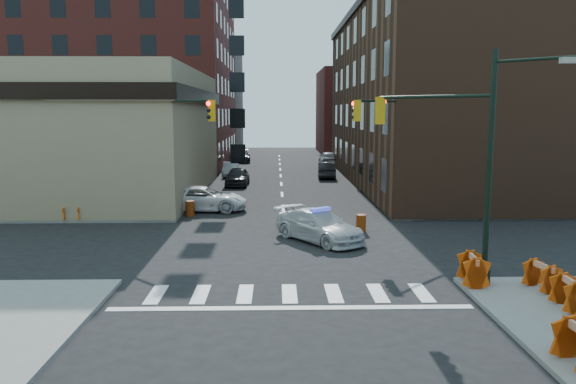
{
  "coord_description": "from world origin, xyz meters",
  "views": [
    {
      "loc": [
        -0.44,
        -25.09,
        6.14
      ],
      "look_at": [
        0.14,
        2.11,
        2.2
      ],
      "focal_mm": 35.0,
      "sensor_mm": 36.0,
      "label": 1
    }
  ],
  "objects_px": {
    "parked_car_wnear": "(237,177)",
    "pedestrian_a": "(164,202)",
    "pickup": "(203,199)",
    "barricade_se_a": "(473,270)",
    "parked_car_enear": "(327,170)",
    "barrel_bank": "(190,209)",
    "police_car": "(319,226)",
    "parked_car_wfar": "(231,169)",
    "barrel_road": "(361,223)",
    "pedestrian_b": "(137,197)",
    "barricade_nw_a": "(162,206)"
  },
  "relations": [
    {
      "from": "pickup",
      "to": "barricade_nw_a",
      "type": "xyz_separation_m",
      "value": [
        -2.09,
        -2.15,
        -0.1
      ]
    },
    {
      "from": "parked_car_wfar",
      "to": "barricade_nw_a",
      "type": "height_order",
      "value": "parked_car_wfar"
    },
    {
      "from": "parked_car_wnear",
      "to": "barrel_bank",
      "type": "height_order",
      "value": "parked_car_wnear"
    },
    {
      "from": "parked_car_wfar",
      "to": "barricade_nw_a",
      "type": "bearing_deg",
      "value": -97.55
    },
    {
      "from": "barricade_nw_a",
      "to": "parked_car_wnear",
      "type": "bearing_deg",
      "value": 73.69
    },
    {
      "from": "pedestrian_b",
      "to": "barrel_road",
      "type": "distance_m",
      "value": 14.09
    },
    {
      "from": "police_car",
      "to": "barrel_road",
      "type": "height_order",
      "value": "police_car"
    },
    {
      "from": "parked_car_wfar",
      "to": "pedestrian_b",
      "type": "bearing_deg",
      "value": -103.63
    },
    {
      "from": "pickup",
      "to": "barricade_nw_a",
      "type": "bearing_deg",
      "value": 137.54
    },
    {
      "from": "police_car",
      "to": "parked_car_wfar",
      "type": "distance_m",
      "value": 27.44
    },
    {
      "from": "police_car",
      "to": "pedestrian_a",
      "type": "bearing_deg",
      "value": 112.47
    },
    {
      "from": "pickup",
      "to": "pedestrian_b",
      "type": "bearing_deg",
      "value": 98.3
    },
    {
      "from": "pickup",
      "to": "barrel_road",
      "type": "bearing_deg",
      "value": -123.73
    },
    {
      "from": "police_car",
      "to": "parked_car_wfar",
      "type": "xyz_separation_m",
      "value": [
        -6.32,
        26.71,
        -0.07
      ]
    },
    {
      "from": "pedestrian_a",
      "to": "pedestrian_b",
      "type": "xyz_separation_m",
      "value": [
        -2.21,
        2.82,
        -0.13
      ]
    },
    {
      "from": "barrel_bank",
      "to": "barricade_se_a",
      "type": "xyz_separation_m",
      "value": [
        11.9,
        -13.75,
        0.2
      ]
    },
    {
      "from": "pedestrian_b",
      "to": "barricade_nw_a",
      "type": "relative_size",
      "value": 1.17
    },
    {
      "from": "police_car",
      "to": "pedestrian_b",
      "type": "relative_size",
      "value": 3.18
    },
    {
      "from": "police_car",
      "to": "barricade_nw_a",
      "type": "relative_size",
      "value": 3.73
    },
    {
      "from": "barrel_road",
      "to": "police_car",
      "type": "bearing_deg",
      "value": -138.99
    },
    {
      "from": "parked_car_wnear",
      "to": "parked_car_wfar",
      "type": "xyz_separation_m",
      "value": [
        -1.08,
        6.64,
        -0.09
      ]
    },
    {
      "from": "police_car",
      "to": "pickup",
      "type": "height_order",
      "value": "pickup"
    },
    {
      "from": "parked_car_wfar",
      "to": "pedestrian_b",
      "type": "distance_m",
      "value": 19.33
    },
    {
      "from": "police_car",
      "to": "barrel_bank",
      "type": "bearing_deg",
      "value": 101.45
    },
    {
      "from": "parked_car_wnear",
      "to": "parked_car_enear",
      "type": "bearing_deg",
      "value": 36.23
    },
    {
      "from": "police_car",
      "to": "parked_car_enear",
      "type": "height_order",
      "value": "parked_car_enear"
    },
    {
      "from": "police_car",
      "to": "barrel_bank",
      "type": "relative_size",
      "value": 5.45
    },
    {
      "from": "parked_car_wfar",
      "to": "barrel_road",
      "type": "distance_m",
      "value": 26.17
    },
    {
      "from": "pedestrian_a",
      "to": "pedestrian_b",
      "type": "relative_size",
      "value": 1.17
    },
    {
      "from": "pickup",
      "to": "parked_car_enear",
      "type": "distance_m",
      "value": 19.39
    },
    {
      "from": "pickup",
      "to": "barrel_road",
      "type": "distance_m",
      "value": 10.87
    },
    {
      "from": "parked_car_enear",
      "to": "pedestrian_b",
      "type": "xyz_separation_m",
      "value": [
        -13.14,
        -17.54,
        0.21
      ]
    },
    {
      "from": "pickup",
      "to": "pedestrian_b",
      "type": "height_order",
      "value": "pedestrian_b"
    },
    {
      "from": "parked_car_enear",
      "to": "barricade_se_a",
      "type": "bearing_deg",
      "value": 96.92
    },
    {
      "from": "parked_car_wnear",
      "to": "barrel_bank",
      "type": "xyz_separation_m",
      "value": [
        -1.87,
        -13.63,
        -0.29
      ]
    },
    {
      "from": "pedestrian_b",
      "to": "barrel_bank",
      "type": "relative_size",
      "value": 1.71
    },
    {
      "from": "police_car",
      "to": "pedestrian_a",
      "type": "height_order",
      "value": "pedestrian_a"
    },
    {
      "from": "pickup",
      "to": "parked_car_wnear",
      "type": "xyz_separation_m",
      "value": [
        1.32,
        11.77,
        0.0
      ]
    },
    {
      "from": "barricade_se_a",
      "to": "barrel_road",
      "type": "bearing_deg",
      "value": 21.83
    },
    {
      "from": "barrel_bank",
      "to": "pedestrian_b",
      "type": "bearing_deg",
      "value": 157.66
    },
    {
      "from": "parked_car_wnear",
      "to": "pedestrian_a",
      "type": "xyz_separation_m",
      "value": [
        -3.07,
        -15.05,
        0.32
      ]
    },
    {
      "from": "parked_car_enear",
      "to": "barrel_bank",
      "type": "height_order",
      "value": "parked_car_enear"
    },
    {
      "from": "parked_car_wnear",
      "to": "barricade_nw_a",
      "type": "bearing_deg",
      "value": -101.59
    },
    {
      "from": "police_car",
      "to": "pickup",
      "type": "bearing_deg",
      "value": 91.96
    },
    {
      "from": "parked_car_enear",
      "to": "pedestrian_a",
      "type": "height_order",
      "value": "pedestrian_a"
    },
    {
      "from": "parked_car_enear",
      "to": "barricade_se_a",
      "type": "relative_size",
      "value": 3.24
    },
    {
      "from": "pickup",
      "to": "barricade_se_a",
      "type": "distance_m",
      "value": 19.3
    },
    {
      "from": "parked_car_enear",
      "to": "barrel_road",
      "type": "bearing_deg",
      "value": 92.32
    },
    {
      "from": "parked_car_wfar",
      "to": "pedestrian_a",
      "type": "relative_size",
      "value": 2.19
    },
    {
      "from": "police_car",
      "to": "pedestrian_a",
      "type": "xyz_separation_m",
      "value": [
        -8.31,
        5.02,
        0.34
      ]
    }
  ]
}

